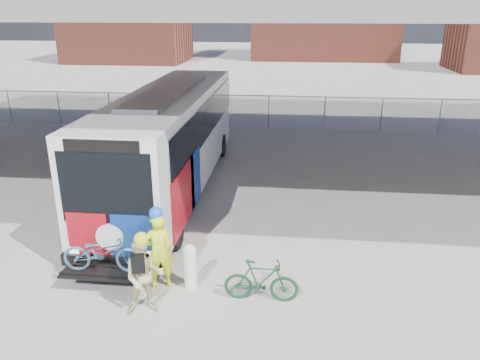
# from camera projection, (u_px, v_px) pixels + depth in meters

# --- Properties ---
(ground) EXTENTS (160.00, 160.00, 0.00)m
(ground) POSITION_uv_depth(u_px,v_px,m) (216.00, 220.00, 14.70)
(ground) COLOR #9E9991
(ground) RESTS_ON ground
(bus) EXTENTS (2.67, 12.92, 3.69)m
(bus) POSITION_uv_depth(u_px,v_px,m) (171.00, 133.00, 16.50)
(bus) COLOR silver
(bus) RESTS_ON ground
(chainlink_fence) EXTENTS (30.00, 0.06, 30.00)m
(chainlink_fence) POSITION_uv_depth(u_px,v_px,m) (251.00, 103.00, 25.40)
(chainlink_fence) COLOR gray
(chainlink_fence) RESTS_ON ground
(brick_buildings) EXTENTS (54.00, 22.00, 12.00)m
(brick_buildings) POSITION_uv_depth(u_px,v_px,m) (287.00, 15.00, 57.67)
(brick_buildings) COLOR brown
(brick_buildings) RESTS_ON ground
(bollard) EXTENTS (0.30, 0.30, 1.15)m
(bollard) POSITION_uv_depth(u_px,v_px,m) (190.00, 265.00, 10.93)
(bollard) COLOR silver
(bollard) RESTS_ON ground
(cyclist_hivis) EXTENTS (0.81, 0.70, 2.07)m
(cyclist_hivis) POSITION_uv_depth(u_px,v_px,m) (158.00, 249.00, 10.87)
(cyclist_hivis) COLOR #E3FF1A
(cyclist_hivis) RESTS_ON ground
(cyclist_tan) EXTENTS (1.01, 0.89, 1.93)m
(cyclist_tan) POSITION_uv_depth(u_px,v_px,m) (144.00, 276.00, 9.95)
(cyclist_tan) COLOR #CEC484
(cyclist_tan) RESTS_ON ground
(bike_parked) EXTENTS (1.69, 0.48, 1.01)m
(bike_parked) POSITION_uv_depth(u_px,v_px,m) (261.00, 281.00, 10.50)
(bike_parked) COLOR #154228
(bike_parked) RESTS_ON ground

